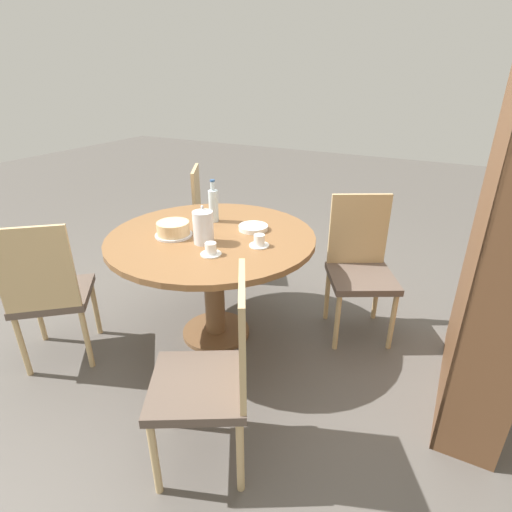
{
  "coord_description": "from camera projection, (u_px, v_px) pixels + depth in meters",
  "views": [
    {
      "loc": [
        1.94,
        1.33,
        1.69
      ],
      "look_at": [
        0.0,
        0.32,
        0.67
      ],
      "focal_mm": 28.0,
      "sensor_mm": 36.0,
      "label": 1
    }
  ],
  "objects": [
    {
      "name": "ground_plane",
      "position": [
        216.0,
        333.0,
        2.82
      ],
      "size": [
        14.0,
        14.0,
        0.0
      ],
      "primitive_type": "plane",
      "color": "#56514C"
    },
    {
      "name": "dining_table",
      "position": [
        212.0,
        254.0,
        2.56
      ],
      "size": [
        1.31,
        1.31,
        0.75
      ],
      "color": "brown",
      "rests_on": "ground_plane"
    },
    {
      "name": "chair_a",
      "position": [
        213.0,
        220.0,
        3.5
      ],
      "size": [
        0.57,
        0.57,
        0.95
      ],
      "rotation": [
        0.0,
        0.0,
        3.66
      ],
      "color": "tan",
      "rests_on": "ground_plane"
    },
    {
      "name": "chair_b",
      "position": [
        49.0,
        291.0,
        2.36
      ],
      "size": [
        0.59,
        0.59,
        0.95
      ],
      "rotation": [
        0.0,
        0.0,
        5.41
      ],
      "color": "tan",
      "rests_on": "ground_plane"
    },
    {
      "name": "chair_c",
      "position": [
        214.0,
        373.0,
        1.72
      ],
      "size": [
        0.57,
        0.57,
        0.95
      ],
      "rotation": [
        0.0,
        0.0,
        6.79
      ],
      "color": "tan",
      "rests_on": "ground_plane"
    },
    {
      "name": "chair_d",
      "position": [
        360.0,
        265.0,
        2.69
      ],
      "size": [
        0.57,
        0.57,
        0.95
      ],
      "rotation": [
        0.0,
        0.0,
        8.35
      ],
      "color": "tan",
      "rests_on": "ground_plane"
    },
    {
      "name": "bookshelf",
      "position": [
        501.0,
        245.0,
        1.96
      ],
      "size": [
        1.07,
        0.28,
        1.86
      ],
      "rotation": [
        0.0,
        0.0,
        3.14
      ],
      "color": "brown",
      "rests_on": "ground_plane"
    },
    {
      "name": "coffee_pot",
      "position": [
        203.0,
        226.0,
        2.35
      ],
      "size": [
        0.12,
        0.12,
        0.23
      ],
      "color": "silver",
      "rests_on": "dining_table"
    },
    {
      "name": "water_bottle",
      "position": [
        213.0,
        205.0,
        2.69
      ],
      "size": [
        0.06,
        0.06,
        0.29
      ],
      "color": "silver",
      "rests_on": "dining_table"
    },
    {
      "name": "cake_main",
      "position": [
        173.0,
        229.0,
        2.47
      ],
      "size": [
        0.23,
        0.23,
        0.09
      ],
      "color": "silver",
      "rests_on": "dining_table"
    },
    {
      "name": "cup_a",
      "position": [
        259.0,
        241.0,
        2.33
      ],
      "size": [
        0.12,
        0.12,
        0.07
      ],
      "color": "white",
      "rests_on": "dining_table"
    },
    {
      "name": "cup_b",
      "position": [
        211.0,
        250.0,
        2.22
      ],
      "size": [
        0.12,
        0.12,
        0.07
      ],
      "color": "white",
      "rests_on": "dining_table"
    },
    {
      "name": "plate_stack",
      "position": [
        253.0,
        228.0,
        2.58
      ],
      "size": [
        0.19,
        0.19,
        0.03
      ],
      "color": "white",
      "rests_on": "dining_table"
    }
  ]
}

